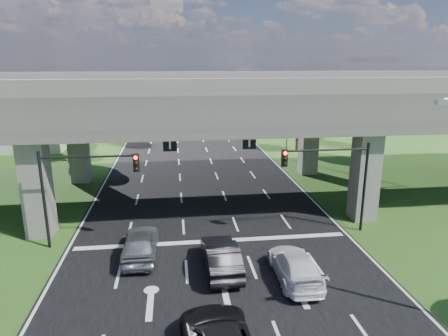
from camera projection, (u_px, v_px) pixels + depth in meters
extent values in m
plane|color=#2D4A17|center=(220.00, 270.00, 21.78)|extent=(160.00, 160.00, 0.00)
cube|color=black|center=(205.00, 205.00, 31.35)|extent=(18.00, 120.00, 0.03)
cube|color=#373532|center=(202.00, 100.00, 31.17)|extent=(80.00, 15.00, 2.00)
cube|color=slate|center=(210.00, 87.00, 23.83)|extent=(80.00, 0.50, 1.00)
cube|color=slate|center=(196.00, 77.00, 37.71)|extent=(80.00, 0.50, 1.00)
cube|color=slate|center=(36.00, 183.00, 25.27)|extent=(1.60, 1.60, 7.00)
cube|color=slate|center=(79.00, 145.00, 36.76)|extent=(1.60, 1.60, 7.00)
cube|color=slate|center=(365.00, 172.00, 27.94)|extent=(1.60, 1.60, 7.00)
cube|color=slate|center=(309.00, 139.00, 39.43)|extent=(1.60, 1.60, 7.00)
cube|color=black|center=(170.00, 145.00, 24.69)|extent=(0.85, 0.06, 0.85)
cube|color=black|center=(249.00, 143.00, 25.30)|extent=(0.85, 0.06, 0.85)
cylinder|color=black|center=(364.00, 188.00, 26.04)|extent=(0.18, 0.18, 6.00)
cylinder|color=black|center=(327.00, 150.00, 25.02)|extent=(5.50, 0.12, 0.12)
cube|color=black|center=(284.00, 158.00, 24.62)|extent=(0.35, 0.28, 1.05)
sphere|color=#FF0C05|center=(285.00, 153.00, 24.37)|extent=(0.22, 0.22, 0.22)
cylinder|color=black|center=(44.00, 201.00, 23.61)|extent=(0.18, 0.18, 6.00)
cylinder|color=black|center=(88.00, 157.00, 23.26)|extent=(5.50, 0.12, 0.12)
cube|color=black|center=(136.00, 163.00, 23.53)|extent=(0.35, 0.28, 1.05)
sphere|color=#FF0C05|center=(136.00, 158.00, 23.28)|extent=(0.22, 0.22, 0.22)
cube|color=gray|center=(443.00, 102.00, 14.43)|extent=(0.60, 0.25, 0.18)
cylinder|color=gray|center=(288.00, 116.00, 44.72)|extent=(0.16, 0.16, 10.00)
cylinder|color=gray|center=(276.00, 73.00, 43.30)|extent=(3.00, 0.10, 0.10)
cube|color=gray|center=(263.00, 74.00, 43.14)|extent=(0.60, 0.25, 0.18)
cylinder|color=gray|center=(258.00, 101.00, 60.03)|extent=(0.16, 0.16, 10.00)
cylinder|color=gray|center=(249.00, 69.00, 58.62)|extent=(3.00, 0.10, 0.10)
cube|color=gray|center=(239.00, 70.00, 58.46)|extent=(0.60, 0.25, 0.18)
cylinder|color=black|center=(68.00, 147.00, 44.54)|extent=(0.36, 0.36, 3.30)
sphere|color=#144C14|center=(66.00, 120.00, 43.75)|extent=(4.50, 4.50, 4.50)
sphere|color=#144C14|center=(67.00, 108.00, 43.16)|extent=(3.60, 3.60, 3.60)
sphere|color=#144C14|center=(65.00, 128.00, 44.33)|extent=(3.30, 3.30, 3.30)
cylinder|color=black|center=(60.00, 136.00, 51.89)|extent=(0.36, 0.36, 2.86)
sphere|color=#144C14|center=(58.00, 116.00, 51.20)|extent=(3.90, 3.90, 3.90)
sphere|color=#144C14|center=(59.00, 108.00, 50.66)|extent=(3.12, 3.12, 3.12)
sphere|color=#144C14|center=(57.00, 122.00, 51.76)|extent=(2.86, 2.86, 2.86)
cylinder|color=black|center=(102.00, 124.00, 59.94)|extent=(0.36, 0.36, 3.52)
sphere|color=#144C14|center=(100.00, 102.00, 59.10)|extent=(4.80, 4.80, 4.80)
sphere|color=#144C14|center=(102.00, 93.00, 58.49)|extent=(3.84, 3.84, 3.84)
sphere|color=#144C14|center=(99.00, 109.00, 59.70)|extent=(3.52, 3.52, 3.52)
cylinder|color=black|center=(297.00, 139.00, 49.76)|extent=(0.36, 0.36, 3.08)
sphere|color=#144C14|center=(298.00, 116.00, 49.02)|extent=(4.20, 4.20, 4.20)
sphere|color=#144C14|center=(303.00, 106.00, 48.45)|extent=(3.36, 3.36, 3.36)
sphere|color=#144C14|center=(295.00, 123.00, 49.59)|extent=(3.08, 3.08, 3.08)
cylinder|color=black|center=(300.00, 129.00, 57.81)|extent=(0.36, 0.36, 2.86)
sphere|color=#144C14|center=(301.00, 111.00, 57.13)|extent=(3.90, 3.90, 3.90)
sphere|color=#144C14|center=(305.00, 103.00, 56.58)|extent=(3.12, 3.12, 3.12)
sphere|color=#144C14|center=(298.00, 116.00, 57.68)|extent=(2.86, 2.86, 2.86)
cylinder|color=black|center=(262.00, 120.00, 64.92)|extent=(0.36, 0.36, 3.30)
sphere|color=#144C14|center=(262.00, 101.00, 64.14)|extent=(4.50, 4.50, 4.50)
sphere|color=#144C14|center=(265.00, 93.00, 63.54)|extent=(3.60, 3.60, 3.60)
sphere|color=#144C14|center=(260.00, 106.00, 64.72)|extent=(3.30, 3.30, 3.30)
imported|color=#A3A5AA|center=(140.00, 243.00, 22.98)|extent=(2.00, 4.96, 1.69)
imported|color=black|center=(221.00, 256.00, 21.49)|extent=(1.91, 5.04, 1.64)
imported|color=white|center=(295.00, 266.00, 20.65)|extent=(2.08, 5.05, 1.46)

